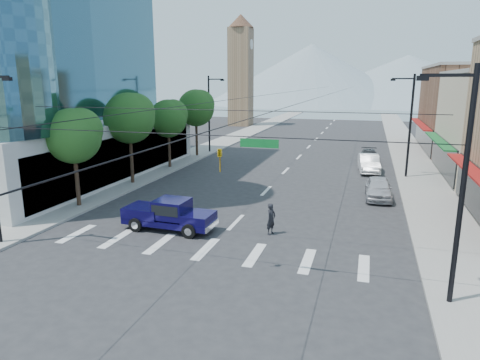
{
  "coord_description": "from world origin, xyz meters",
  "views": [
    {
      "loc": [
        7.41,
        -17.64,
        8.41
      ],
      "look_at": [
        0.68,
        4.65,
        3.0
      ],
      "focal_mm": 32.0,
      "sensor_mm": 36.0,
      "label": 1
    }
  ],
  "objects_px": {
    "pickup_truck": "(169,214)",
    "parked_car_far": "(369,156)",
    "pedestrian": "(271,219)",
    "parked_car_near": "(378,188)",
    "parked_car_mid": "(369,163)"
  },
  "relations": [
    {
      "from": "pickup_truck",
      "to": "pedestrian",
      "type": "xyz_separation_m",
      "value": [
        5.81,
        0.96,
        -0.05
      ]
    },
    {
      "from": "pickup_truck",
      "to": "parked_car_far",
      "type": "bearing_deg",
      "value": 68.52
    },
    {
      "from": "pedestrian",
      "to": "parked_car_near",
      "type": "distance_m",
      "value": 11.21
    },
    {
      "from": "parked_car_near",
      "to": "parked_car_mid",
      "type": "relative_size",
      "value": 0.91
    },
    {
      "from": "pickup_truck",
      "to": "parked_car_far",
      "type": "relative_size",
      "value": 1.16
    },
    {
      "from": "pedestrian",
      "to": "parked_car_near",
      "type": "bearing_deg",
      "value": -9.4
    },
    {
      "from": "parked_car_near",
      "to": "pickup_truck",
      "type": "bearing_deg",
      "value": -139.76
    },
    {
      "from": "pickup_truck",
      "to": "parked_car_far",
      "type": "distance_m",
      "value": 27.26
    },
    {
      "from": "pedestrian",
      "to": "pickup_truck",
      "type": "bearing_deg",
      "value": 121.52
    },
    {
      "from": "parked_car_far",
      "to": "parked_car_mid",
      "type": "bearing_deg",
      "value": -91.72
    },
    {
      "from": "pedestrian",
      "to": "parked_car_near",
      "type": "relative_size",
      "value": 0.39
    },
    {
      "from": "parked_car_near",
      "to": "parked_car_far",
      "type": "relative_size",
      "value": 0.98
    },
    {
      "from": "pickup_truck",
      "to": "parked_car_mid",
      "type": "bearing_deg",
      "value": 63.66
    },
    {
      "from": "parked_car_mid",
      "to": "parked_car_near",
      "type": "bearing_deg",
      "value": -91.19
    },
    {
      "from": "parked_car_mid",
      "to": "pedestrian",
      "type": "bearing_deg",
      "value": -110.58
    }
  ]
}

